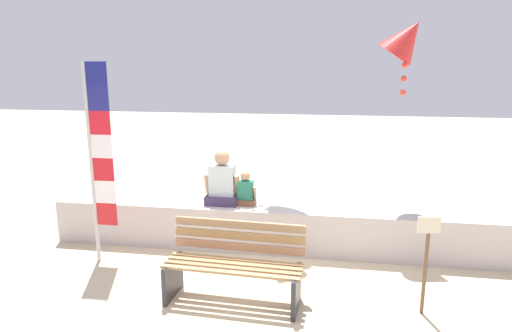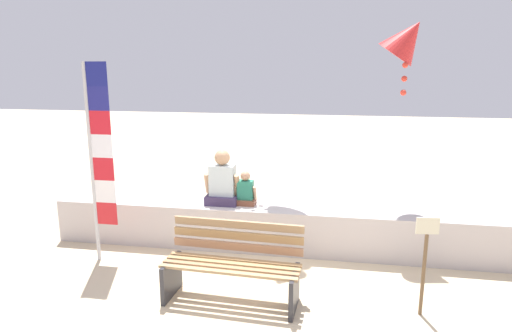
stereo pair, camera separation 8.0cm
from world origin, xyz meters
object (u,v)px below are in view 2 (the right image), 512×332
object	(u,v)px
person_child	(245,191)
flag_banner	(98,154)
sign_post	(425,257)
kite_red	(407,39)
park_bench	(233,266)
person_adult	(223,183)

from	to	relation	value
person_child	flag_banner	xyz separation A→B (m)	(-1.82, -0.87, 0.67)
flag_banner	sign_post	world-z (taller)	flag_banner
flag_banner	kite_red	distance (m)	4.50
park_bench	person_adult	bearing A→B (deg)	107.82
person_adult	kite_red	xyz separation A→B (m)	(2.55, 0.46, 2.06)
flag_banner	sign_post	xyz separation A→B (m)	(4.08, -0.70, -0.84)
kite_red	person_child	bearing A→B (deg)	-168.15
flag_banner	person_adult	bearing A→B (deg)	30.39
park_bench	sign_post	size ratio (longest dim) A/B	1.44
park_bench	sign_post	xyz separation A→B (m)	(2.09, 0.03, 0.26)
person_adult	sign_post	bearing A→B (deg)	-31.08
person_adult	flag_banner	bearing A→B (deg)	-149.61
person_child	park_bench	bearing A→B (deg)	-84.00
person_child	sign_post	world-z (taller)	person_child
person_child	flag_banner	world-z (taller)	flag_banner
flag_banner	kite_red	bearing A→B (deg)	18.27
person_child	kite_red	distance (m)	3.14
park_bench	person_adult	xyz separation A→B (m)	(-0.51, 1.60, 0.55)
person_adult	sign_post	world-z (taller)	person_adult
person_child	sign_post	distance (m)	2.76
flag_banner	sign_post	bearing A→B (deg)	-9.78
person_child	sign_post	xyz separation A→B (m)	(2.26, -1.57, -0.17)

